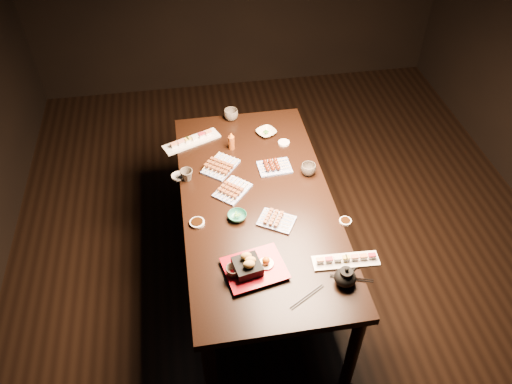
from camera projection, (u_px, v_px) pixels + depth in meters
The scene contains 23 objects.
ground at pixel (289, 266), 3.57m from camera, with size 5.00×5.00×0.00m, color black.
dining_table at pixel (257, 241), 3.25m from camera, with size 0.90×1.80×0.75m, color black.
sushi_platter_near at pixel (346, 259), 2.64m from camera, with size 0.36×0.10×0.04m, color white, non-canonical shape.
sushi_platter_far at pixel (191, 139), 3.38m from camera, with size 0.40×0.11×0.05m, color white, non-canonical shape.
yakitori_plate_center at pixel (232, 188), 3.03m from camera, with size 0.22×0.16×0.06m, color #828EB6, non-canonical shape.
yakitori_plate_right at pixel (277, 219), 2.85m from camera, with size 0.20×0.15×0.05m, color #828EB6, non-canonical shape.
yakitori_plate_left at pixel (220, 164), 3.18m from camera, with size 0.23×0.17×0.06m, color #828EB6, non-canonical shape.
tsukune_plate at pixel (274, 165), 3.18m from camera, with size 0.21×0.15×0.05m, color #828EB6, non-canonical shape.
edamame_bowl_green at pixel (237, 216), 2.87m from camera, with size 0.11×0.11×0.03m, color #287B63.
edamame_bowl_cream at pixel (266, 132), 3.45m from camera, with size 0.13×0.13×0.03m, color beige.
tempura_tray at pixel (255, 264), 2.57m from camera, with size 0.31×0.25×0.11m, color black, non-canonical shape.
teacup_near_left at pixel (233, 272), 2.56m from camera, with size 0.08×0.08×0.07m, color #4E463C.
teacup_mid_right at pixel (308, 169), 3.14m from camera, with size 0.09×0.09×0.07m, color #4E463C.
teacup_far_left at pixel (187, 175), 3.10m from camera, with size 0.08×0.08×0.07m, color #4E463C.
teacup_far_right at pixel (231, 115), 3.56m from camera, with size 0.10×0.10×0.08m, color #4E463C.
teapot at pixel (346, 276), 2.52m from camera, with size 0.13×0.13×0.11m, color black, non-canonical shape.
condiment_bottle at pixel (231, 141), 3.30m from camera, with size 0.04×0.04×0.13m, color brown.
sauce_dish_west at pixel (197, 223), 2.85m from camera, with size 0.09×0.09×0.02m, color white.
sauce_dish_east at pixel (284, 143), 3.38m from camera, with size 0.08×0.08×0.01m, color white.
sauce_dish_se at pixel (345, 221), 2.86m from camera, with size 0.07×0.07×0.01m, color white.
sauce_dish_nw at pixel (178, 176), 3.13m from camera, with size 0.08×0.08×0.01m, color white.
chopsticks_near at pixel (307, 297), 2.49m from camera, with size 0.22×0.02×0.01m, color black, non-canonical shape.
chopsticks_se at pixel (351, 278), 2.57m from camera, with size 0.22×0.02×0.01m, color black, non-canonical shape.
Camera 1 is at (-0.59, -2.13, 2.86)m, focal length 35.00 mm.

